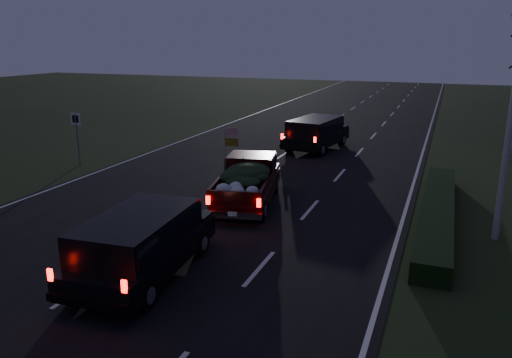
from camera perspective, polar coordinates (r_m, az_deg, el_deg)
The scene contains 7 objects.
ground at distance 16.78m, azimuth -8.12°, elevation -4.71°, with size 120.00×120.00×0.00m, color black.
road_asphalt at distance 16.78m, azimuth -8.12°, elevation -4.68°, with size 14.00×120.00×0.02m, color black.
hedge_row at distance 17.55m, azimuth 20.02°, elevation -3.58°, with size 1.00×10.00×0.60m, color black.
route_sign at distance 25.14m, azimuth -19.80°, elevation 5.26°, with size 0.55×0.08×2.50m.
pickup_truck at distance 18.07m, azimuth -0.98°, elevation 0.03°, with size 2.71×5.00×2.48m.
lead_suv at distance 27.33m, azimuth 6.86°, elevation 5.55°, with size 2.69×5.09×1.39m.
rear_suv at distance 12.76m, azimuth -13.08°, elevation -6.69°, with size 2.44×4.88×1.36m.
Camera 1 is at (7.83, -13.67, 5.79)m, focal length 35.00 mm.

